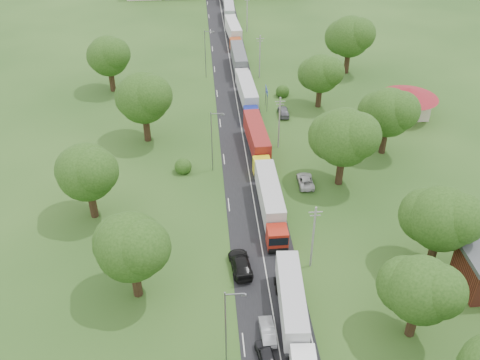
{
  "coord_description": "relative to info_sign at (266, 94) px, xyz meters",
  "views": [
    {
      "loc": [
        -6.87,
        -53.64,
        45.56
      ],
      "look_at": [
        -1.88,
        7.67,
        3.0
      ],
      "focal_mm": 40.0,
      "sensor_mm": 36.0,
      "label": 1
    }
  ],
  "objects": [
    {
      "name": "ground",
      "position": [
        -5.2,
        -35.0,
        -3.0
      ],
      "size": [
        260.0,
        260.0,
        0.0
      ],
      "primitive_type": "plane",
      "color": "#224416",
      "rests_on": "ground"
    },
    {
      "name": "road",
      "position": [
        -5.2,
        -15.0,
        -3.0
      ],
      "size": [
        8.0,
        200.0,
        0.04
      ],
      "primitive_type": "cube",
      "color": "black",
      "rests_on": "ground"
    },
    {
      "name": "info_sign",
      "position": [
        0.0,
        0.0,
        0.0
      ],
      "size": [
        0.12,
        3.1,
        4.1
      ],
      "color": "slate",
      "rests_on": "ground"
    },
    {
      "name": "pole_1",
      "position": [
        0.3,
        -42.0,
        1.68
      ],
      "size": [
        1.6,
        0.24,
        9.0
      ],
      "color": "gray",
      "rests_on": "ground"
    },
    {
      "name": "pole_2",
      "position": [
        0.3,
        -14.0,
        1.68
      ],
      "size": [
        1.6,
        0.24,
        9.0
      ],
      "color": "gray",
      "rests_on": "ground"
    },
    {
      "name": "pole_3",
      "position": [
        0.3,
        14.0,
        1.68
      ],
      "size": [
        1.6,
        0.24,
        9.0
      ],
      "color": "gray",
      "rests_on": "ground"
    },
    {
      "name": "pole_4",
      "position": [
        0.3,
        42.0,
        1.68
      ],
      "size": [
        1.6,
        0.24,
        9.0
      ],
      "color": "gray",
      "rests_on": "ground"
    },
    {
      "name": "lamp_0",
      "position": [
        -10.55,
        -55.0,
        2.55
      ],
      "size": [
        2.03,
        0.22,
        10.0
      ],
      "color": "slate",
      "rests_on": "ground"
    },
    {
      "name": "lamp_1",
      "position": [
        -10.55,
        -20.0,
        2.55
      ],
      "size": [
        2.03,
        0.22,
        10.0
      ],
      "color": "slate",
      "rests_on": "ground"
    },
    {
      "name": "lamp_2",
      "position": [
        -10.55,
        15.0,
        2.55
      ],
      "size": [
        2.03,
        0.22,
        10.0
      ],
      "color": "slate",
      "rests_on": "ground"
    },
    {
      "name": "tree_2",
      "position": [
        8.79,
        -52.86,
        3.59
      ],
      "size": [
        8.0,
        8.0,
        10.1
      ],
      "color": "#382616",
      "rests_on": "ground"
    },
    {
      "name": "tree_3",
      "position": [
        14.79,
        -42.84,
        4.22
      ],
      "size": [
        8.8,
        8.8,
        11.07
      ],
      "color": "#382616",
      "rests_on": "ground"
    },
    {
      "name": "tree_4",
      "position": [
        7.79,
        -24.83,
        4.85
      ],
      "size": [
        9.6,
        9.6,
        12.05
      ],
      "color": "#382616",
      "rests_on": "ground"
    },
    {
      "name": "tree_5",
      "position": [
        16.79,
        -16.84,
        4.22
      ],
      "size": [
        8.8,
        8.8,
        11.07
      ],
      "color": "#382616",
      "rests_on": "ground"
    },
    {
      "name": "tree_6",
      "position": [
        9.79,
        0.14,
        3.59
      ],
      "size": [
        8.0,
        8.0,
        10.1
      ],
      "color": "#382616",
      "rests_on": "ground"
    },
    {
      "name": "tree_7",
      "position": [
        18.79,
        15.17,
        4.85
      ],
      "size": [
        9.6,
        9.6,
        12.05
      ],
      "color": "#382616",
      "rests_on": "ground"
    },
    {
      "name": "tree_10",
      "position": [
        -20.21,
        -44.84,
        4.22
      ],
      "size": [
        8.8,
        8.8,
        11.07
      ],
      "color": "#382616",
      "rests_on": "ground"
    },
    {
      "name": "tree_11",
      "position": [
        -27.21,
        -29.84,
        4.22
      ],
      "size": [
        8.8,
        8.8,
        11.07
      ],
      "color": "#382616",
      "rests_on": "ground"
    },
    {
      "name": "tree_12",
      "position": [
        -21.21,
        -9.83,
        4.85
      ],
      "size": [
        9.6,
        9.6,
        12.05
      ],
      "color": "#382616",
      "rests_on": "ground"
    },
    {
      "name": "tree_13",
      "position": [
        -29.21,
        10.16,
        4.22
      ],
      "size": [
        8.8,
        8.8,
        11.07
      ],
      "color": "#382616",
      "rests_on": "ground"
    },
    {
      "name": "house_cream",
      "position": [
        24.8,
        -5.0,
        0.64
      ],
      "size": [
        10.08,
        10.08,
        5.8
      ],
      "color": "beige",
      "rests_on": "ground"
    },
    {
      "name": "truck_0",
      "position": [
        -3.34,
        -50.42,
        -0.86
      ],
      "size": [
        3.22,
        14.65,
        4.05
      ],
      "color": "white",
      "rests_on": "ground"
    },
    {
      "name": "truck_1",
      "position": [
        -3.32,
        -31.7,
        -0.72
      ],
      "size": [
        2.75,
        15.5,
        4.3
      ],
      "color": "#A32112",
      "rests_on": "ground"
    },
    {
      "name": "truck_2",
      "position": [
        -3.35,
        -15.61,
        -0.76
      ],
      "size": [
        3.27,
        15.33,
        4.23
      ],
      "color": "yellow",
      "rests_on": "ground"
    },
    {
      "name": "truck_3",
      "position": [
        -3.34,
        1.1,
        -0.79
      ],
      "size": [
        3.09,
        15.1,
        4.18
      ],
      "color": "navy",
      "rests_on": "ground"
    },
    {
      "name": "truck_4",
      "position": [
        -3.59,
        17.59,
        -0.76
      ],
      "size": [
        2.72,
        15.23,
        4.22
      ],
      "color": "silver",
      "rests_on": "ground"
    },
    {
      "name": "truck_5",
      "position": [
        -3.49,
        35.85,
        -0.78
      ],
      "size": [
        3.42,
        15.16,
        4.18
      ],
      "color": "#9F3D18",
      "rests_on": "ground"
    },
    {
      "name": "truck_6",
      "position": [
        -3.5,
        51.14,
        -0.86
      ],
      "size": [
        2.78,
        14.56,
        4.03
      ],
      "color": "#25643C",
      "rests_on": "ground"
    },
    {
      "name": "car_lane_front",
      "position": [
        -6.73,
        -55.0,
        -2.3
      ],
      "size": [
        2.13,
        4.3,
        1.41
      ],
      "primitive_type": "imported",
      "rotation": [
        0.0,
        0.0,
        3.26
      ],
      "color": "black",
      "rests_on": "ground"
    },
    {
      "name": "car_lane_mid",
      "position": [
        -6.2,
        -51.99,
        -2.31
      ],
      "size": [
        1.55,
        4.24,
        1.39
      ],
      "primitive_type": "imported",
      "rotation": [
        0.0,
        0.0,
        3.16
      ],
      "color": "#A5A6AD",
      "rests_on": "ground"
    },
    {
      "name": "car_lane_rear",
      "position": [
        -8.2,
        -41.86,
        -2.16
      ],
      "size": [
        2.94,
        6.0,
        1.68
      ],
      "primitive_type": "imported",
      "rotation": [
        0.0,
        0.0,
        3.25
      ],
      "color": "black",
      "rests_on": "ground"
    },
    {
      "name": "car_verge_near",
      "position": [
        2.8,
        -24.97,
        -2.34
      ],
      "size": [
        2.31,
        4.82,
        1.32
      ],
      "primitive_type": "imported",
      "rotation": [
        0.0,
        0.0,
        3.12
      ],
      "color": "silver",
      "rests_on": "ground"
    },
    {
      "name": "car_verge_far",
      "position": [
        2.8,
        -3.02,
        -2.24
      ],
      "size": [
        1.86,
        4.51,
        1.53
      ],
      "primitive_type": "imported",
      "rotation": [
        0.0,
        0.0,
        3.13
      ],
      "color": "#595A60",
      "rests_on": "ground"
    }
  ]
}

